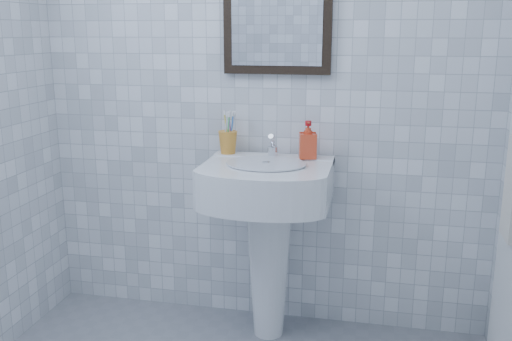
# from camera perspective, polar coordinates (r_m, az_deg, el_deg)

# --- Properties ---
(wall_back) EXTENTS (2.20, 0.02, 2.50)m
(wall_back) POSITION_cam_1_polar(r_m,az_deg,el_deg) (2.73, 0.70, 9.87)
(wall_back) COLOR white
(wall_back) RESTS_ON ground
(washbasin) EXTENTS (0.57, 0.42, 0.87)m
(washbasin) POSITION_cam_1_polar(r_m,az_deg,el_deg) (2.64, 1.22, -5.02)
(washbasin) COLOR white
(washbasin) RESTS_ON ground
(faucet) EXTENTS (0.05, 0.10, 0.12)m
(faucet) POSITION_cam_1_polar(r_m,az_deg,el_deg) (2.65, 1.68, 2.36)
(faucet) COLOR silver
(faucet) RESTS_ON washbasin
(toothbrush_cup) EXTENTS (0.12, 0.12, 0.11)m
(toothbrush_cup) POSITION_cam_1_polar(r_m,az_deg,el_deg) (2.72, -2.83, 2.84)
(toothbrush_cup) COLOR orange
(toothbrush_cup) RESTS_ON washbasin
(soap_dispenser) EXTENTS (0.09, 0.09, 0.17)m
(soap_dispenser) POSITION_cam_1_polar(r_m,az_deg,el_deg) (2.62, 5.21, 3.09)
(soap_dispenser) COLOR red
(soap_dispenser) RESTS_ON washbasin
(wall_mirror) EXTENTS (0.50, 0.04, 0.62)m
(wall_mirror) POSITION_cam_1_polar(r_m,az_deg,el_deg) (2.69, 2.14, 16.21)
(wall_mirror) COLOR black
(wall_mirror) RESTS_ON wall_back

